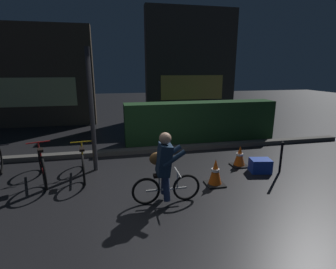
# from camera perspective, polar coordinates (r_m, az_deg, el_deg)

# --- Properties ---
(ground_plane) EXTENTS (40.00, 40.00, 0.00)m
(ground_plane) POSITION_cam_1_polar(r_m,az_deg,el_deg) (5.06, -0.80, -11.73)
(ground_plane) COLOR black
(sidewalk_curb) EXTENTS (12.00, 0.24, 0.12)m
(sidewalk_curb) POSITION_cam_1_polar(r_m,az_deg,el_deg) (7.06, -4.33, -3.50)
(sidewalk_curb) COLOR #56544F
(sidewalk_curb) RESTS_ON ground
(hedge_row) EXTENTS (4.80, 0.70, 1.23)m
(hedge_row) POSITION_cam_1_polar(r_m,az_deg,el_deg) (8.18, 7.30, 2.97)
(hedge_row) COLOR #214723
(hedge_row) RESTS_ON ground
(storefront_left) EXTENTS (4.50, 0.54, 3.90)m
(storefront_left) POSITION_cam_1_polar(r_m,az_deg,el_deg) (11.35, -27.95, 11.38)
(storefront_left) COLOR #42382D
(storefront_left) RESTS_ON ground
(storefront_right) EXTENTS (4.21, 0.54, 4.88)m
(storefront_right) POSITION_cam_1_polar(r_m,az_deg,el_deg) (12.19, 5.19, 15.36)
(storefront_right) COLOR #383330
(storefront_right) RESTS_ON ground
(street_post) EXTENTS (0.10, 0.10, 2.68)m
(street_post) POSITION_cam_1_polar(r_m,az_deg,el_deg) (5.74, -16.73, 4.89)
(street_post) COLOR #2D2D33
(street_post) RESTS_ON ground
(parked_bike_left_mid) EXTENTS (0.58, 1.58, 0.76)m
(parked_bike_left_mid) POSITION_cam_1_polar(r_m,az_deg,el_deg) (5.84, -26.45, -6.00)
(parked_bike_left_mid) COLOR black
(parked_bike_left_mid) RESTS_ON ground
(parked_bike_center_left) EXTENTS (0.46, 1.52, 0.71)m
(parked_bike_center_left) POSITION_cam_1_polar(r_m,az_deg,el_deg) (5.73, -18.52, -5.80)
(parked_bike_center_left) COLOR black
(parked_bike_center_left) RESTS_ON ground
(traffic_cone_near) EXTENTS (0.36, 0.36, 0.54)m
(traffic_cone_near) POSITION_cam_1_polar(r_m,az_deg,el_deg) (5.14, 10.56, -8.36)
(traffic_cone_near) COLOR black
(traffic_cone_near) RESTS_ON ground
(traffic_cone_far) EXTENTS (0.36, 0.36, 0.50)m
(traffic_cone_far) POSITION_cam_1_polar(r_m,az_deg,el_deg) (6.24, 15.75, -4.74)
(traffic_cone_far) COLOR black
(traffic_cone_far) RESTS_ON ground
(blue_crate) EXTENTS (0.49, 0.39, 0.30)m
(blue_crate) POSITION_cam_1_polar(r_m,az_deg,el_deg) (6.06, 19.97, -6.55)
(blue_crate) COLOR #193DB7
(blue_crate) RESTS_ON ground
(cyclist) EXTENTS (1.19, 0.51, 1.25)m
(cyclist) POSITION_cam_1_polar(r_m,az_deg,el_deg) (4.31, -0.77, -7.45)
(cyclist) COLOR black
(cyclist) RESTS_ON ground
(closed_umbrella) EXTENTS (0.28, 0.33, 0.80)m
(closed_umbrella) POSITION_cam_1_polar(r_m,az_deg,el_deg) (5.96, 23.98, -4.77)
(closed_umbrella) COLOR black
(closed_umbrella) RESTS_ON ground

